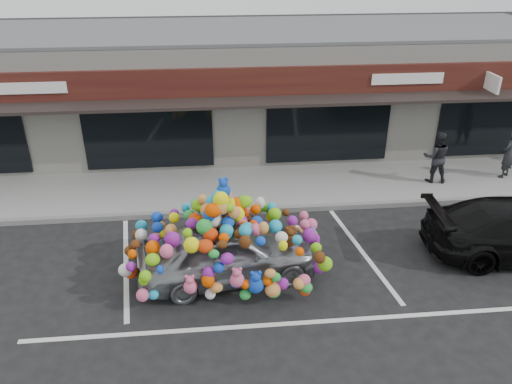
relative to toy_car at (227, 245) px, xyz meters
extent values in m
plane|color=black|center=(0.70, 0.51, -0.88)|extent=(90.00, 90.00, 0.00)
cube|color=silver|center=(0.70, 9.01, 1.22)|extent=(24.00, 6.00, 4.20)
cube|color=#59595B|center=(0.70, 9.01, 3.37)|extent=(24.00, 6.00, 0.12)
cube|color=#380F0F|center=(0.70, 5.93, 2.27)|extent=(24.00, 0.18, 0.90)
cube|color=black|center=(0.70, 5.41, 1.77)|extent=(24.00, 1.20, 0.10)
cube|color=white|center=(8.90, 5.46, 2.17)|extent=(0.08, 0.95, 0.55)
cube|color=white|center=(-5.80, 5.81, 2.27)|extent=(2.40, 0.04, 0.35)
cube|color=white|center=(6.20, 5.81, 2.27)|extent=(2.40, 0.04, 0.35)
cube|color=black|center=(-2.30, 5.98, 0.57)|extent=(4.20, 0.12, 2.30)
cube|color=black|center=(3.70, 5.98, 0.57)|extent=(4.20, 0.12, 2.30)
cube|color=black|center=(9.70, 5.98, 0.57)|extent=(4.20, 0.12, 2.30)
cube|color=gray|center=(0.70, 4.51, -0.81)|extent=(26.00, 3.00, 0.15)
cube|color=slate|center=(0.70, 3.01, -0.81)|extent=(26.00, 0.18, 0.16)
cube|color=silver|center=(-2.50, 0.71, -0.88)|extent=(0.73, 4.37, 0.01)
cube|color=silver|center=(3.50, 0.71, -0.88)|extent=(0.73, 4.37, 0.01)
cube|color=silver|center=(2.70, -1.79, -0.88)|extent=(14.00, 0.12, 0.01)
imported|color=#ACB4B7|center=(0.00, 0.00, -0.17)|extent=(2.31, 4.39, 1.43)
ellipsoid|color=#F22902|center=(0.00, 0.00, 1.08)|extent=(1.52, 1.93, 1.07)
sphere|color=yellow|center=(1.46, -0.15, 0.15)|extent=(0.34, 0.34, 0.34)
sphere|color=blue|center=(0.60, -0.92, -0.33)|extent=(0.36, 0.36, 0.36)
sphere|color=green|center=(-0.80, 0.91, -0.28)|extent=(0.30, 0.30, 0.30)
sphere|color=pink|center=(0.00, 0.00, 1.56)|extent=(0.32, 0.32, 0.32)
sphere|color=#F92904|center=(-1.26, 0.10, 0.16)|extent=(0.30, 0.30, 0.30)
imported|color=black|center=(9.37, 4.41, 0.08)|extent=(0.71, 0.67, 1.63)
imported|color=black|center=(6.89, 4.31, 0.11)|extent=(0.92, 0.77, 1.69)
camera|label=1|loc=(-0.26, -9.75, 6.34)|focal=35.00mm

